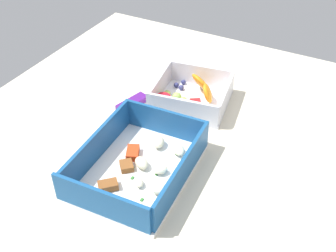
{
  "coord_description": "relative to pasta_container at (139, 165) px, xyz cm",
  "views": [
    {
      "loc": [
        -55.14,
        -27.62,
        51.96
      ],
      "look_at": [
        -2.04,
        0.46,
        4.0
      ],
      "focal_mm": 44.56,
      "sensor_mm": 36.0,
      "label": 1
    }
  ],
  "objects": [
    {
      "name": "paper_cup_liner",
      "position": [
        33.27,
        12.08,
        -0.76
      ],
      "size": [
        3.67,
        3.67,
        2.09
      ],
      "primitive_type": "cylinder",
      "color": "white",
      "rests_on": "table_surface"
    },
    {
      "name": "fruit_bowl",
      "position": [
        22.36,
        1.12,
        0.06
      ],
      "size": [
        15.82,
        16.4,
        5.3
      ],
      "rotation": [
        0.0,
        0.0,
        0.16
      ],
      "color": "white",
      "rests_on": "table_surface"
    },
    {
      "name": "table_surface",
      "position": [
        13.26,
        0.11,
        -2.81
      ],
      "size": [
        80.0,
        80.0,
        2.0
      ],
      "primitive_type": "cube",
      "color": "beige",
      "rests_on": "ground"
    },
    {
      "name": "pasta_container",
      "position": [
        0.0,
        0.0,
        0.0
      ],
      "size": [
        22.69,
        17.45,
        5.95
      ],
      "rotation": [
        0.0,
        0.0,
        0.05
      ],
      "color": "white",
      "rests_on": "table_surface"
    },
    {
      "name": "candy_bar",
      "position": [
        16.0,
        11.36,
        -1.21
      ],
      "size": [
        7.39,
        4.19,
        1.2
      ],
      "primitive_type": "cube",
      "rotation": [
        0.0,
        0.0,
        -0.27
      ],
      "color": "#51197A",
      "rests_on": "table_surface"
    }
  ]
}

